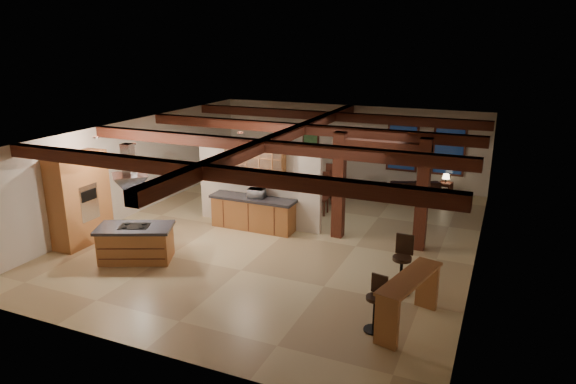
% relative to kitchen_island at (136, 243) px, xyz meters
% --- Properties ---
extents(ground, '(12.00, 12.00, 0.00)m').
position_rel_kitchen_island_xyz_m(ground, '(2.63, 2.96, -0.45)').
color(ground, '#C9B986').
rests_on(ground, ground).
extents(room_walls, '(12.00, 12.00, 12.00)m').
position_rel_kitchen_island_xyz_m(room_walls, '(2.63, 2.96, 1.33)').
color(room_walls, beige).
rests_on(room_walls, ground).
extents(ceiling_beams, '(10.00, 12.00, 0.28)m').
position_rel_kitchen_island_xyz_m(ceiling_beams, '(2.63, 2.96, 2.31)').
color(ceiling_beams, '#39140E').
rests_on(ceiling_beams, room_walls).
extents(timber_posts, '(2.50, 0.30, 2.90)m').
position_rel_kitchen_island_xyz_m(timber_posts, '(5.13, 3.46, 1.32)').
color(timber_posts, '#39140E').
rests_on(timber_posts, ground).
extents(partition_wall, '(3.80, 0.18, 2.20)m').
position_rel_kitchen_island_xyz_m(partition_wall, '(1.63, 3.46, 0.65)').
color(partition_wall, beige).
rests_on(partition_wall, ground).
extents(pantry_cabinet, '(0.67, 1.60, 2.40)m').
position_rel_kitchen_island_xyz_m(pantry_cabinet, '(-2.03, 0.36, 0.75)').
color(pantry_cabinet, '#975530').
rests_on(pantry_cabinet, ground).
extents(back_counter, '(2.50, 0.66, 0.94)m').
position_rel_kitchen_island_xyz_m(back_counter, '(1.63, 3.07, 0.03)').
color(back_counter, '#975530').
rests_on(back_counter, ground).
extents(upper_display_cabinet, '(1.80, 0.36, 0.95)m').
position_rel_kitchen_island_xyz_m(upper_display_cabinet, '(1.63, 3.28, 1.40)').
color(upper_display_cabinet, '#975530').
rests_on(upper_display_cabinet, partition_wall).
extents(range_hood, '(1.10, 1.10, 1.40)m').
position_rel_kitchen_island_xyz_m(range_hood, '(0.00, 0.00, 1.34)').
color(range_hood, silver).
rests_on(range_hood, room_walls).
extents(back_windows, '(2.70, 0.07, 1.70)m').
position_rel_kitchen_island_xyz_m(back_windows, '(5.43, 8.90, 1.05)').
color(back_windows, '#39140E').
rests_on(back_windows, room_walls).
extents(framed_art, '(0.65, 0.05, 0.85)m').
position_rel_kitchen_island_xyz_m(framed_art, '(1.13, 8.90, 1.25)').
color(framed_art, '#39140E').
rests_on(framed_art, room_walls).
extents(recessed_cans, '(3.16, 2.46, 0.03)m').
position_rel_kitchen_island_xyz_m(recessed_cans, '(0.10, 1.03, 2.42)').
color(recessed_cans, silver).
rests_on(recessed_cans, room_walls).
extents(kitchen_island, '(2.02, 1.59, 0.89)m').
position_rel_kitchen_island_xyz_m(kitchen_island, '(0.00, 0.00, 0.00)').
color(kitchen_island, '#975530').
rests_on(kitchen_island, ground).
extents(dining_table, '(1.80, 1.19, 0.59)m').
position_rel_kitchen_island_xyz_m(dining_table, '(2.15, 5.79, -0.15)').
color(dining_table, '#3B180E').
rests_on(dining_table, ground).
extents(sofa, '(2.32, 1.63, 0.63)m').
position_rel_kitchen_island_xyz_m(sofa, '(5.25, 7.95, -0.13)').
color(sofa, black).
rests_on(sofa, ground).
extents(microwave, '(0.49, 0.35, 0.26)m').
position_rel_kitchen_island_xyz_m(microwave, '(1.75, 3.07, 0.62)').
color(microwave, '#B7B7BC').
rests_on(microwave, back_counter).
extents(bar_counter, '(0.95, 2.00, 1.02)m').
position_rel_kitchen_island_xyz_m(bar_counter, '(6.67, -0.41, 0.24)').
color(bar_counter, '#975530').
rests_on(bar_counter, ground).
extents(side_table, '(0.49, 0.49, 0.52)m').
position_rel_kitchen_island_xyz_m(side_table, '(6.27, 8.41, -0.19)').
color(side_table, '#39140E').
rests_on(side_table, ground).
extents(table_lamp, '(0.25, 0.25, 0.30)m').
position_rel_kitchen_island_xyz_m(table_lamp, '(6.27, 8.41, 0.28)').
color(table_lamp, black).
rests_on(table_lamp, side_table).
extents(bar_stool_a, '(0.38, 0.39, 1.07)m').
position_rel_kitchen_island_xyz_m(bar_stool_a, '(6.15, -0.79, 0.10)').
color(bar_stool_a, black).
rests_on(bar_stool_a, ground).
extents(bar_stool_b, '(0.44, 0.44, 1.27)m').
position_rel_kitchen_island_xyz_m(bar_stool_b, '(6.29, 0.90, 0.20)').
color(bar_stool_b, black).
rests_on(bar_stool_b, ground).
extents(dining_chairs, '(2.05, 2.05, 1.30)m').
position_rel_kitchen_island_xyz_m(dining_chairs, '(2.15, 5.79, 0.21)').
color(dining_chairs, '#39140E').
rests_on(dining_chairs, ground).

